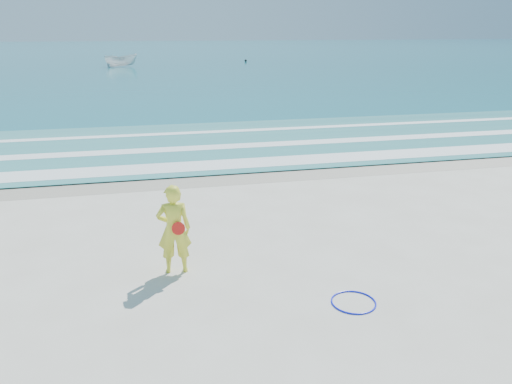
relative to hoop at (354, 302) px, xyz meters
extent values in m
plane|color=silver|center=(-1.15, -0.06, -0.02)|extent=(400.00, 400.00, 0.00)
cube|color=#B2A893|center=(-1.15, 8.94, -0.01)|extent=(400.00, 2.40, 0.00)
cube|color=#19727F|center=(-1.15, 104.94, 0.00)|extent=(400.00, 190.00, 0.04)
cube|color=#59B7AD|center=(-1.15, 13.94, 0.03)|extent=(400.00, 10.00, 0.01)
cube|color=white|center=(-1.15, 10.24, 0.04)|extent=(400.00, 1.40, 0.01)
cube|color=white|center=(-1.15, 13.14, 0.04)|extent=(400.00, 0.90, 0.01)
cube|color=white|center=(-1.15, 16.44, 0.04)|extent=(400.00, 0.60, 0.01)
torus|color=#0C18E9|center=(0.00, 0.00, 0.00)|extent=(1.13, 1.13, 0.03)
imported|color=silver|center=(-5.74, 62.00, 0.84)|extent=(4.46, 2.38, 1.63)
sphere|color=black|center=(12.27, 68.37, 0.21)|extent=(0.36, 0.36, 0.36)
imported|color=yellow|center=(-3.15, 2.04, 0.95)|extent=(0.73, 0.50, 1.92)
cylinder|color=red|center=(-3.07, 1.86, 1.03)|extent=(0.27, 0.08, 0.27)
camera|label=1|loc=(-3.63, -7.61, 4.89)|focal=35.00mm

